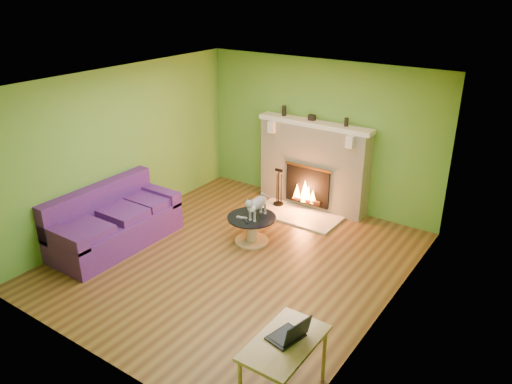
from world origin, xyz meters
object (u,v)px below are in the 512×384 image
sofa (113,223)px  coffee_table (252,227)px  desk (284,348)px  cat (258,205)px

sofa → coffee_table: (1.73, 1.25, -0.10)m
sofa → desk: (3.81, -1.16, 0.25)m
coffee_table → cat: bearing=32.0°
coffee_table → desk: size_ratio=0.82×
coffee_table → desk: 3.20m
cat → coffee_table: bearing=-151.0°
sofa → desk: sofa is taller
sofa → cat: (1.81, 1.30, 0.27)m
sofa → coffee_table: sofa is taller
cat → desk: bearing=-54.1°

